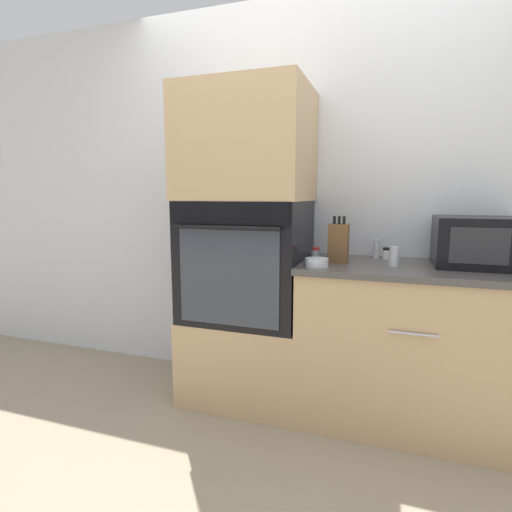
% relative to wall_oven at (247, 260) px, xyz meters
% --- Properties ---
extents(ground_plane, '(12.00, 12.00, 0.00)m').
position_rel_wall_oven_xyz_m(ground_plane, '(0.37, -0.30, -0.88)').
color(ground_plane, gray).
extents(wall_back, '(8.00, 0.05, 2.50)m').
position_rel_wall_oven_xyz_m(wall_back, '(0.37, 0.33, 0.37)').
color(wall_back, silver).
rests_on(wall_back, ground_plane).
extents(oven_cabinet_base, '(0.74, 0.60, 0.52)m').
position_rel_wall_oven_xyz_m(oven_cabinet_base, '(-0.00, 0.00, -0.62)').
color(oven_cabinet_base, tan).
rests_on(oven_cabinet_base, ground_plane).
extents(wall_oven, '(0.71, 0.64, 0.72)m').
position_rel_wall_oven_xyz_m(wall_oven, '(0.00, 0.00, 0.00)').
color(wall_oven, black).
rests_on(wall_oven, oven_cabinet_base).
extents(oven_cabinet_upper, '(0.74, 0.60, 0.65)m').
position_rel_wall_oven_xyz_m(oven_cabinet_upper, '(-0.00, 0.00, 0.69)').
color(oven_cabinet_upper, tan).
rests_on(oven_cabinet_upper, wall_oven).
extents(counter_unit, '(1.19, 0.63, 0.90)m').
position_rel_wall_oven_xyz_m(counter_unit, '(0.95, 0.00, -0.43)').
color(counter_unit, tan).
rests_on(counter_unit, ground_plane).
extents(microwave, '(0.42, 0.38, 0.26)m').
position_rel_wall_oven_xyz_m(microwave, '(1.26, 0.09, 0.15)').
color(microwave, black).
rests_on(microwave, counter_unit).
extents(knife_block, '(0.11, 0.11, 0.26)m').
position_rel_wall_oven_xyz_m(knife_block, '(0.55, -0.01, 0.13)').
color(knife_block, brown).
rests_on(knife_block, counter_unit).
extents(bowl, '(0.12, 0.12, 0.05)m').
position_rel_wall_oven_xyz_m(bowl, '(0.47, -0.19, 0.04)').
color(bowl, silver).
rests_on(bowl, counter_unit).
extents(condiment_jar_near, '(0.05, 0.05, 0.07)m').
position_rel_wall_oven_xyz_m(condiment_jar_near, '(0.81, 0.19, 0.05)').
color(condiment_jar_near, silver).
rests_on(condiment_jar_near, counter_unit).
extents(condiment_jar_mid, '(0.04, 0.04, 0.11)m').
position_rel_wall_oven_xyz_m(condiment_jar_mid, '(0.75, 0.20, 0.07)').
color(condiment_jar_mid, silver).
rests_on(condiment_jar_mid, counter_unit).
extents(condiment_jar_far, '(0.05, 0.05, 0.10)m').
position_rel_wall_oven_xyz_m(condiment_jar_far, '(0.85, -0.05, 0.07)').
color(condiment_jar_far, silver).
rests_on(condiment_jar_far, counter_unit).
extents(condiment_jar_back, '(0.05, 0.05, 0.08)m').
position_rel_wall_oven_xyz_m(condiment_jar_back, '(0.42, 0.00, 0.06)').
color(condiment_jar_back, silver).
rests_on(condiment_jar_back, counter_unit).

